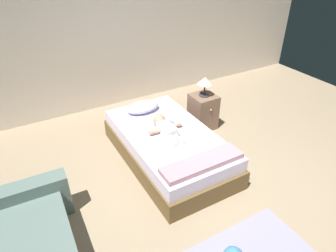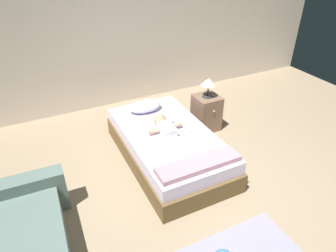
{
  "view_description": "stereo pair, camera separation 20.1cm",
  "coord_description": "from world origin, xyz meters",
  "px_view_note": "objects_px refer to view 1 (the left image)",
  "views": [
    {
      "loc": [
        -1.95,
        -1.91,
        2.64
      ],
      "look_at": [
        -0.3,
        0.99,
        0.54
      ],
      "focal_mm": 31.96,
      "sensor_mm": 36.0,
      "label": 1
    },
    {
      "loc": [
        -1.77,
        -2.01,
        2.64
      ],
      "look_at": [
        -0.3,
        0.99,
        0.54
      ],
      "focal_mm": 31.96,
      "sensor_mm": 36.0,
      "label": 2
    }
  ],
  "objects_px": {
    "pillow": "(142,107)",
    "lamp": "(205,82)",
    "baby": "(165,127)",
    "bed": "(168,146)",
    "baby_bottle": "(188,130)",
    "nightstand": "(203,112)",
    "toothbrush": "(172,122)"
  },
  "relations": [
    {
      "from": "lamp",
      "to": "baby",
      "type": "bearing_deg",
      "value": -156.12
    },
    {
      "from": "bed",
      "to": "toothbrush",
      "type": "relative_size",
      "value": 15.42
    },
    {
      "from": "baby",
      "to": "baby_bottle",
      "type": "xyz_separation_m",
      "value": [
        0.27,
        -0.16,
        -0.04
      ]
    },
    {
      "from": "pillow",
      "to": "lamp",
      "type": "bearing_deg",
      "value": -12.98
    },
    {
      "from": "bed",
      "to": "baby_bottle",
      "type": "distance_m",
      "value": 0.37
    },
    {
      "from": "toothbrush",
      "to": "nightstand",
      "type": "relative_size",
      "value": 0.23
    },
    {
      "from": "nightstand",
      "to": "lamp",
      "type": "bearing_deg",
      "value": 90.0
    },
    {
      "from": "lamp",
      "to": "baby_bottle",
      "type": "xyz_separation_m",
      "value": [
        -0.66,
        -0.58,
        -0.33
      ]
    },
    {
      "from": "baby",
      "to": "toothbrush",
      "type": "xyz_separation_m",
      "value": [
        0.2,
        0.14,
        -0.06
      ]
    },
    {
      "from": "bed",
      "to": "baby_bottle",
      "type": "bearing_deg",
      "value": -25.02
    },
    {
      "from": "baby",
      "to": "toothbrush",
      "type": "height_order",
      "value": "baby"
    },
    {
      "from": "bed",
      "to": "nightstand",
      "type": "distance_m",
      "value": 1.02
    },
    {
      "from": "bed",
      "to": "lamp",
      "type": "bearing_deg",
      "value": 27.0
    },
    {
      "from": "pillow",
      "to": "baby",
      "type": "relative_size",
      "value": 0.79
    },
    {
      "from": "pillow",
      "to": "baby",
      "type": "distance_m",
      "value": 0.63
    },
    {
      "from": "toothbrush",
      "to": "nightstand",
      "type": "distance_m",
      "value": 0.8
    },
    {
      "from": "pillow",
      "to": "lamp",
      "type": "height_order",
      "value": "lamp"
    },
    {
      "from": "nightstand",
      "to": "baby_bottle",
      "type": "xyz_separation_m",
      "value": [
        -0.66,
        -0.58,
        0.18
      ]
    },
    {
      "from": "baby",
      "to": "baby_bottle",
      "type": "distance_m",
      "value": 0.32
    },
    {
      "from": "baby",
      "to": "toothbrush",
      "type": "relative_size",
      "value": 4.82
    },
    {
      "from": "bed",
      "to": "baby",
      "type": "height_order",
      "value": "baby"
    },
    {
      "from": "bed",
      "to": "baby_bottle",
      "type": "xyz_separation_m",
      "value": [
        0.25,
        -0.11,
        0.25
      ]
    },
    {
      "from": "baby",
      "to": "bed",
      "type": "bearing_deg",
      "value": -63.91
    },
    {
      "from": "bed",
      "to": "baby",
      "type": "relative_size",
      "value": 3.2
    },
    {
      "from": "pillow",
      "to": "nightstand",
      "type": "bearing_deg",
      "value": -12.99
    },
    {
      "from": "pillow",
      "to": "baby_bottle",
      "type": "relative_size",
      "value": 4.82
    },
    {
      "from": "nightstand",
      "to": "lamp",
      "type": "distance_m",
      "value": 0.51
    },
    {
      "from": "bed",
      "to": "nightstand",
      "type": "height_order",
      "value": "nightstand"
    },
    {
      "from": "bed",
      "to": "pillow",
      "type": "distance_m",
      "value": 0.75
    },
    {
      "from": "baby",
      "to": "nightstand",
      "type": "height_order",
      "value": "baby"
    },
    {
      "from": "toothbrush",
      "to": "lamp",
      "type": "bearing_deg",
      "value": 20.48
    },
    {
      "from": "bed",
      "to": "lamp",
      "type": "height_order",
      "value": "lamp"
    }
  ]
}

